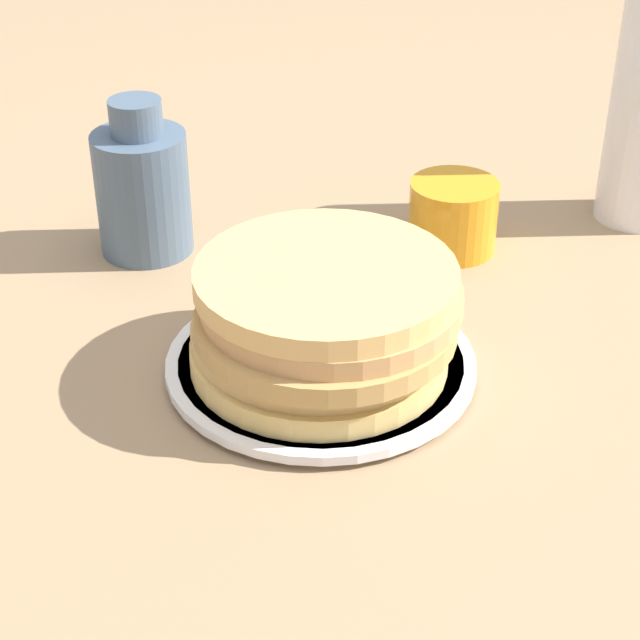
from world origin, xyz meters
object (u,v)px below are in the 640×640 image
at_px(pancake_stack, 325,316).
at_px(juice_glass, 453,216).
at_px(plate, 320,367).
at_px(cream_jug, 143,188).

distance_m(pancake_stack, juice_glass, 0.22).
distance_m(plate, cream_jug, 0.25).
height_order(pancake_stack, cream_jug, cream_jug).
bearing_deg(plate, cream_jug, 48.56).
height_order(pancake_stack, juice_glass, pancake_stack).
bearing_deg(pancake_stack, cream_jug, 49.37).
bearing_deg(cream_jug, pancake_stack, -130.63).
bearing_deg(plate, pancake_stack, -56.55).
bearing_deg(juice_glass, plate, 159.93).
xyz_separation_m(pancake_stack, juice_glass, (0.21, -0.07, -0.02)).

